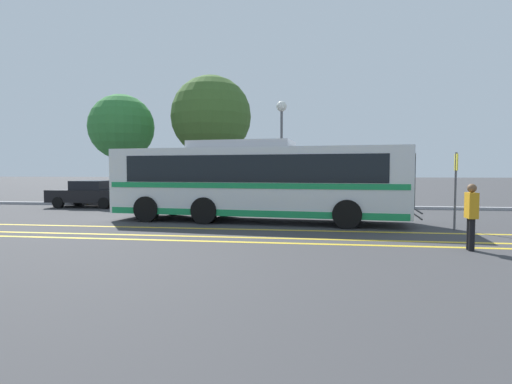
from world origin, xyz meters
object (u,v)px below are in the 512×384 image
Objects in this scene: parked_car_1 at (193,196)px; pedestrian_0 at (471,213)px; parked_car_0 at (91,194)px; tree_0 at (211,116)px; bus_stop_sign at (456,181)px; tree_1 at (122,127)px; street_lamp at (282,125)px; transit_bus at (256,180)px.

parked_car_1 is 14.27m from pedestrian_0.
tree_0 is at bearing -51.54° from parked_car_0.
bus_stop_sign is 19.95m from tree_1.
bus_stop_sign is 0.45× the size of street_lamp.
street_lamp is at bearing 29.13° from pedestrian_0.
tree_1 reaches higher than parked_car_1.
tree_0 reaches higher than transit_bus.
tree_1 is at bearing 52.71° from pedestrian_0.
transit_bus is 10.96m from tree_0.
street_lamp reaches higher than bus_stop_sign.
bus_stop_sign is 0.33× the size of tree_0.
tree_1 is (-5.87, 3.81, 4.13)m from parked_car_1.
transit_bus is 4.53× the size of bus_stop_sign.
transit_bus is at bearing -66.15° from tree_0.
street_lamp is (-6.44, 7.98, 2.86)m from bus_stop_sign.
street_lamp is (4.57, 1.62, 3.85)m from parked_car_1.
parked_car_1 is 6.19m from street_lamp.
pedestrian_0 is 13.40m from street_lamp.
pedestrian_0 is 21.51m from tree_1.
parked_car_0 is 0.52× the size of tree_0.
tree_0 is (-11.10, 10.67, 3.80)m from bus_stop_sign.
bus_stop_sign is at bearing -110.48° from parked_car_0.
tree_0 is (-4.15, 9.40, 3.81)m from transit_bus.
parked_car_1 is at bearing -160.46° from street_lamp.
tree_0 is (5.63, 4.53, 4.70)m from parked_car_0.
parked_car_0 reaches higher than parked_car_1.
parked_car_1 is at bearing -88.17° from parked_car_0.
pedestrian_0 is at bearing 42.75° from parked_car_1.
transit_bus reaches higher than parked_car_1.
tree_0 is (-0.10, 4.31, 4.78)m from parked_car_1.
pedestrian_0 is at bearing -7.32° from bus_stop_sign.
transit_bus is 2.83× the size of parked_car_0.
tree_1 is (-16.01, 13.85, 3.84)m from pedestrian_0.
bus_stop_sign reaches higher than parked_car_1.
tree_1 reaches higher than parked_car_0.
tree_0 reaches higher than street_lamp.
pedestrian_0 is at bearing -122.08° from parked_car_0.
tree_1 reaches higher than transit_bus.
tree_1 is (-0.14, 4.03, 4.05)m from parked_car_0.
parked_car_0 is 0.72× the size of street_lamp.
tree_0 reaches higher than bus_stop_sign.
parked_car_1 is at bearing -114.15° from bus_stop_sign.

